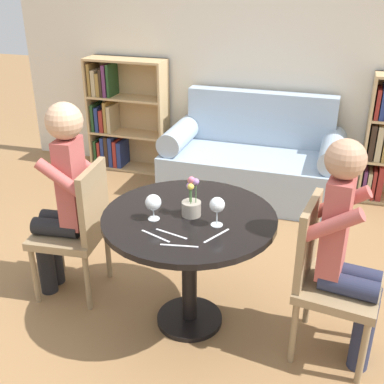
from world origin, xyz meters
TOP-DOWN VIEW (x-y plane):
  - ground_plane at (0.00, 0.00)m, footprint 16.00×16.00m
  - back_wall at (0.00, 2.36)m, footprint 5.20×0.05m
  - round_table at (0.00, 0.00)m, footprint 0.97×0.97m
  - couch at (0.00, 1.93)m, footprint 1.62×0.80m
  - bookshelf_left at (-1.48, 2.20)m, footprint 0.82×0.28m
  - chair_left at (-0.76, 0.08)m, footprint 0.46×0.46m
  - chair_right at (0.76, 0.02)m, footprint 0.47×0.47m
  - person_left at (-0.85, 0.07)m, footprint 0.44×0.37m
  - person_right at (0.85, -0.00)m, footprint 0.44×0.37m
  - wine_glass_left at (-0.17, -0.10)m, footprint 0.09×0.09m
  - wine_glass_right at (0.17, -0.06)m, footprint 0.08×0.08m
  - flower_vase at (0.01, 0.01)m, footprint 0.11×0.11m
  - knife_left_setting at (0.05, -0.32)m, footprint 0.19×0.05m
  - fork_left_setting at (-0.09, -0.27)m, footprint 0.18×0.08m
  - knife_right_setting at (0.20, -0.17)m, footprint 0.09×0.18m
  - fork_right_setting at (-0.02, -0.22)m, footprint 0.19×0.06m

SIDE VIEW (x-z plane):
  - ground_plane at x=0.00m, z-range 0.00..0.00m
  - couch at x=0.00m, z-range -0.15..0.77m
  - chair_left at x=-0.76m, z-range 0.04..0.94m
  - chair_right at x=0.76m, z-range 0.04..0.94m
  - bookshelf_left at x=-1.48m, z-range -0.03..1.12m
  - round_table at x=0.00m, z-range 0.23..0.96m
  - person_right at x=0.85m, z-range 0.04..1.29m
  - person_left at x=-0.85m, z-range 0.06..1.35m
  - knife_left_setting at x=0.05m, z-range 0.73..0.74m
  - fork_left_setting at x=-0.09m, z-range 0.73..0.74m
  - knife_right_setting at x=0.20m, z-range 0.73..0.74m
  - fork_right_setting at x=-0.02m, z-range 0.73..0.74m
  - flower_vase at x=0.01m, z-range 0.69..0.92m
  - wine_glass_left at x=-0.17m, z-range 0.76..0.90m
  - wine_glass_right at x=0.17m, z-range 0.77..0.93m
  - back_wall at x=0.00m, z-range 0.00..2.70m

